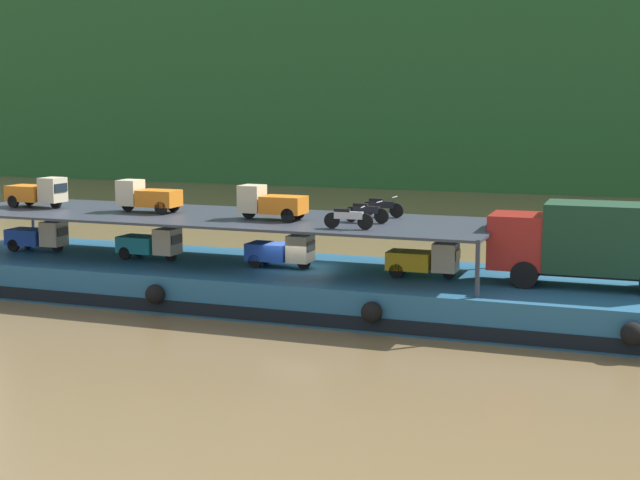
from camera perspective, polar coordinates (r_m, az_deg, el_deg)
ground_plane at (r=37.99m, az=-1.35°, el=-3.95°), size 400.00×400.00×0.00m
cargo_barge at (r=37.81m, az=-1.37°, el=-2.86°), size 32.92×8.08×1.50m
covered_lorry at (r=34.89m, az=16.42°, el=-0.09°), size 7.88×2.39×3.10m
cargo_rack at (r=38.96m, az=-6.57°, el=1.44°), size 23.72×6.66×2.00m
mini_truck_lower_stern at (r=43.80m, az=-17.05°, el=0.25°), size 2.78×1.26×1.38m
mini_truck_lower_aft at (r=40.27m, az=-10.44°, el=-0.21°), size 2.77×1.26×1.38m
mini_truck_lower_mid at (r=37.70m, az=-2.40°, el=-0.67°), size 2.76×1.23×1.38m
mini_truck_lower_fore at (r=35.79m, az=6.47°, el=-1.21°), size 2.75×1.22×1.38m
mini_truck_upper_stern at (r=43.45m, az=-17.07°, el=2.85°), size 2.79×1.29×1.38m
mini_truck_upper_mid at (r=40.42m, az=-10.64°, el=2.67°), size 2.74×1.21×1.38m
mini_truck_upper_fore at (r=37.23m, az=-3.06°, el=2.32°), size 2.75×1.21×1.38m
motorcycle_upper_port at (r=34.50m, az=1.75°, el=1.40°), size 1.90×0.55×0.87m
motorcycle_upper_centre at (r=36.37m, az=2.86°, el=1.76°), size 1.90×0.55×0.87m
motorcycle_upper_stbd at (r=38.25m, az=3.84°, el=2.09°), size 1.90×0.55×0.87m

